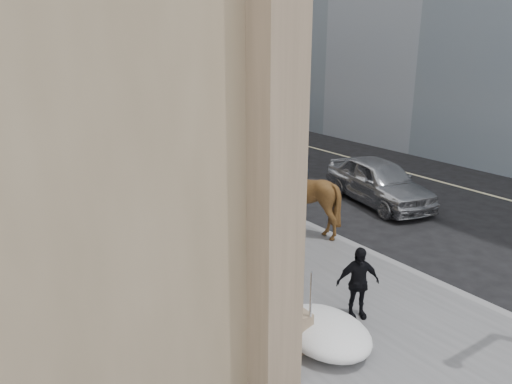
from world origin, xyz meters
TOP-DOWN VIEW (x-y plane):
  - ground at (0.00, 0.00)m, footprint 140.00×140.00m
  - sidewalk at (0.00, 10.00)m, footprint 5.00×80.00m
  - curb at (2.62, 10.00)m, footprint 0.24×80.00m
  - lane_line at (10.50, 10.00)m, footprint 0.15×70.00m
  - far_podium at (15.50, 10.00)m, footprint 2.00×80.00m
  - streetlight_mid at (2.74, 14.00)m, footprint 1.71×0.24m
  - streetlight_far at (2.74, 34.00)m, footprint 1.71×0.24m
  - traffic_signal at (2.07, 22.00)m, footprint 4.10×0.22m
  - snow_bank at (-1.42, 8.11)m, footprint 1.70×18.10m
  - mounted_horse_left at (-0.39, 3.05)m, footprint 2.19×2.95m
  - mounted_horse_right at (2.00, 2.86)m, footprint 2.48×2.61m
  - pedestrian at (-0.15, -1.59)m, footprint 1.01×0.74m
  - car_silver at (6.28, 3.58)m, footprint 2.89×5.09m
  - car_grey at (11.64, 20.31)m, footprint 3.13×4.98m

SIDE VIEW (x-z plane):
  - ground at x=0.00m, z-range 0.00..0.00m
  - lane_line at x=10.50m, z-range 0.00..0.01m
  - sidewalk at x=0.00m, z-range 0.00..0.12m
  - curb at x=2.62m, z-range 0.00..0.12m
  - snow_bank at x=-1.42m, z-range 0.09..0.85m
  - car_grey at x=11.64m, z-range 0.00..1.34m
  - car_silver at x=6.28m, z-range 0.00..1.63m
  - pedestrian at x=-0.15m, z-range 0.12..1.71m
  - mounted_horse_left at x=-0.39m, z-range -0.10..2.69m
  - mounted_horse_right at x=2.00m, z-range -0.06..2.74m
  - far_podium at x=15.50m, z-range 0.00..4.00m
  - traffic_signal at x=2.07m, z-range 1.00..7.00m
  - streetlight_mid at x=2.74m, z-range 0.58..8.58m
  - streetlight_far at x=2.74m, z-range 0.58..8.58m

